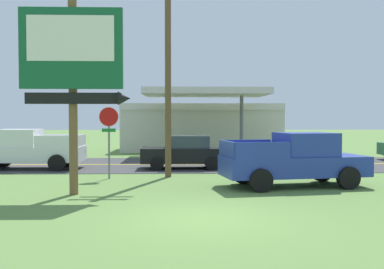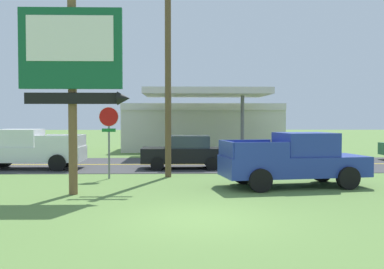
{
  "view_description": "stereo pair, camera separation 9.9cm",
  "coord_description": "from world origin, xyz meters",
  "px_view_note": "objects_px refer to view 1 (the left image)",
  "views": [
    {
      "loc": [
        -0.58,
        -10.84,
        2.46
      ],
      "look_at": [
        0.0,
        8.0,
        1.8
      ],
      "focal_mm": 41.6,
      "sensor_mm": 36.0,
      "label": 1
    },
    {
      "loc": [
        -0.48,
        -10.85,
        2.46
      ],
      "look_at": [
        0.0,
        8.0,
        1.8
      ],
      "focal_mm": 41.6,
      "sensor_mm": 36.0,
      "label": 2
    }
  ],
  "objects_px": {
    "utility_pole": "(168,55)",
    "car_black_near_lane": "(185,152)",
    "stop_sign": "(109,130)",
    "motel_sign": "(74,64)",
    "pickup_white_on_road": "(28,150)",
    "gas_station": "(201,126)",
    "pickup_blue_parked_on_lawn": "(295,160)"
  },
  "relations": [
    {
      "from": "utility_pole",
      "to": "car_black_near_lane",
      "type": "xyz_separation_m",
      "value": [
        0.76,
        3.07,
        -4.31
      ]
    },
    {
      "from": "utility_pole",
      "to": "stop_sign",
      "type": "bearing_deg",
      "value": -168.33
    },
    {
      "from": "motel_sign",
      "to": "pickup_white_on_road",
      "type": "relative_size",
      "value": 1.21
    },
    {
      "from": "gas_station",
      "to": "car_black_near_lane",
      "type": "height_order",
      "value": "gas_station"
    },
    {
      "from": "motel_sign",
      "to": "stop_sign",
      "type": "xyz_separation_m",
      "value": [
        0.5,
        3.9,
        -2.2
      ]
    },
    {
      "from": "motel_sign",
      "to": "pickup_blue_parked_on_lawn",
      "type": "relative_size",
      "value": 1.16
    },
    {
      "from": "pickup_blue_parked_on_lawn",
      "to": "gas_station",
      "type": "bearing_deg",
      "value": 97.56
    },
    {
      "from": "motel_sign",
      "to": "car_black_near_lane",
      "type": "height_order",
      "value": "motel_sign"
    },
    {
      "from": "stop_sign",
      "to": "gas_station",
      "type": "bearing_deg",
      "value": 74.41
    },
    {
      "from": "car_black_near_lane",
      "to": "utility_pole",
      "type": "bearing_deg",
      "value": -103.99
    },
    {
      "from": "motel_sign",
      "to": "stop_sign",
      "type": "height_order",
      "value": "motel_sign"
    },
    {
      "from": "gas_station",
      "to": "car_black_near_lane",
      "type": "xyz_separation_m",
      "value": [
        -1.43,
        -12.96,
        -1.11
      ]
    },
    {
      "from": "motel_sign",
      "to": "car_black_near_lane",
      "type": "relative_size",
      "value": 1.5
    },
    {
      "from": "pickup_blue_parked_on_lawn",
      "to": "car_black_near_lane",
      "type": "distance_m",
      "value": 7.04
    },
    {
      "from": "stop_sign",
      "to": "utility_pole",
      "type": "relative_size",
      "value": 0.3
    },
    {
      "from": "utility_pole",
      "to": "pickup_white_on_road",
      "type": "distance_m",
      "value": 8.65
    },
    {
      "from": "stop_sign",
      "to": "car_black_near_lane",
      "type": "height_order",
      "value": "stop_sign"
    },
    {
      "from": "car_black_near_lane",
      "to": "gas_station",
      "type": "bearing_deg",
      "value": 83.69
    },
    {
      "from": "stop_sign",
      "to": "car_black_near_lane",
      "type": "relative_size",
      "value": 0.7
    },
    {
      "from": "utility_pole",
      "to": "gas_station",
      "type": "height_order",
      "value": "utility_pole"
    },
    {
      "from": "car_black_near_lane",
      "to": "pickup_blue_parked_on_lawn",
      "type": "bearing_deg",
      "value": -56.09
    },
    {
      "from": "gas_station",
      "to": "pickup_blue_parked_on_lawn",
      "type": "xyz_separation_m",
      "value": [
        2.5,
        -18.8,
        -0.98
      ]
    },
    {
      "from": "car_black_near_lane",
      "to": "pickup_white_on_road",
      "type": "bearing_deg",
      "value": -180.0
    },
    {
      "from": "utility_pole",
      "to": "pickup_blue_parked_on_lawn",
      "type": "relative_size",
      "value": 1.78
    },
    {
      "from": "gas_station",
      "to": "pickup_blue_parked_on_lawn",
      "type": "distance_m",
      "value": 18.99
    },
    {
      "from": "pickup_blue_parked_on_lawn",
      "to": "stop_sign",
      "type": "bearing_deg",
      "value": 162.22
    },
    {
      "from": "utility_pole",
      "to": "pickup_blue_parked_on_lawn",
      "type": "xyz_separation_m",
      "value": [
        4.69,
        -2.78,
        -4.18
      ]
    },
    {
      "from": "stop_sign",
      "to": "pickup_white_on_road",
      "type": "distance_m",
      "value": 5.84
    },
    {
      "from": "pickup_blue_parked_on_lawn",
      "to": "pickup_white_on_road",
      "type": "relative_size",
      "value": 1.05
    },
    {
      "from": "utility_pole",
      "to": "gas_station",
      "type": "bearing_deg",
      "value": 82.2
    },
    {
      "from": "gas_station",
      "to": "car_black_near_lane",
      "type": "bearing_deg",
      "value": -96.31
    },
    {
      "from": "gas_station",
      "to": "pickup_blue_parked_on_lawn",
      "type": "relative_size",
      "value": 2.2
    }
  ]
}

